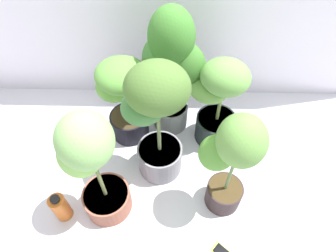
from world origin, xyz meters
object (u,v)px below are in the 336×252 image
Objects in this scene: potted_plant_center at (156,118)px; potted_plant_back_left at (123,95)px; nutrient_bottle at (61,207)px; potted_plant_back_right at (217,101)px; potted_plant_front_right at (231,160)px; potted_plant_back_center at (172,65)px; potted_plant_front_left at (92,165)px.

potted_plant_center is 1.35× the size of potted_plant_back_left.
nutrient_bottle is at bearing -147.20° from potted_plant_center.
potted_plant_center is at bearing -51.77° from potted_plant_back_left.
potted_plant_back_left is 0.59m from potted_plant_back_right.
nutrient_bottle is (-0.91, -0.12, -0.35)m from potted_plant_front_right.
nutrient_bottle is at bearing -130.48° from potted_plant_back_center.
potted_plant_back_right is at bearing 38.96° from potted_plant_front_left.
potted_plant_front_left is 3.75× the size of nutrient_bottle.
potted_plant_back_left is at bearing 128.23° from potted_plant_center.
potted_plant_back_center is at bearing 49.52° from nutrient_bottle.
potted_plant_back_right is 0.50m from potted_plant_front_right.
potted_plant_center is 0.93× the size of potted_plant_back_center.
potted_plant_back_center is at bearing 16.69° from potted_plant_back_left.
potted_plant_center reaches higher than potted_plant_front_left.
potted_plant_back_center is 0.68m from potted_plant_front_right.
potted_plant_front_left reaches higher than potted_plant_front_right.
potted_plant_front_left is (-0.30, -0.28, -0.03)m from potted_plant_center.
potted_plant_front_right is at bearing 4.08° from potted_plant_front_left.
potted_plant_back_center reaches higher than potted_plant_back_left.
potted_plant_back_right is at bearing -2.36° from potted_plant_back_left.
nutrient_bottle is (-0.61, -0.72, -0.44)m from potted_plant_back_center.
potted_plant_center is 1.13× the size of potted_plant_front_right.
potted_plant_center is 0.47m from potted_plant_back_right.
potted_plant_center is 0.39m from potted_plant_back_center.
potted_plant_center is at bearing 43.00° from potted_plant_front_left.
potted_plant_back_left is 0.36m from potted_plant_back_center.
potted_plant_center reaches higher than potted_plant_back_right.
potted_plant_back_left is 0.75m from nutrient_bottle.
potted_plant_front_left reaches higher than potted_plant_back_left.
potted_plant_back_left is at bearing -163.31° from potted_plant_back_center.
potted_plant_back_left is 0.83× the size of potted_plant_front_right.
potted_plant_center is 0.74m from nutrient_bottle.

